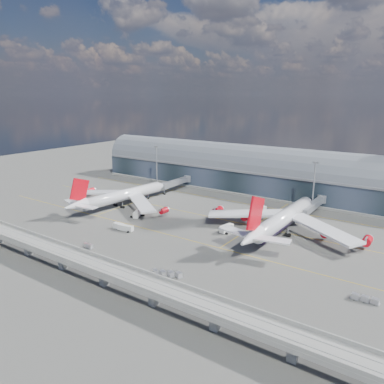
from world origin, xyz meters
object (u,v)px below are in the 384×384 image
Objects in this scene: service_truck_3 at (227,229)px; service_truck_4 at (253,212)px; cargo_train_0 at (88,246)px; service_truck_2 at (125,228)px; service_truck_1 at (119,226)px; airliner_left at (121,196)px; service_truck_5 at (261,208)px; floodlight_mast_left at (157,165)px; floodlight_mast_right at (314,186)px; airliner_right at (283,220)px; cargo_train_1 at (167,274)px; service_truck_0 at (137,214)px; cargo_train_2 at (365,299)px.

service_truck_3 is 1.27× the size of service_truck_4.
service_truck_2 is at bearing 3.32° from cargo_train_0.
service_truck_1 is 0.86× the size of service_truck_4.
airliner_left is 10.68× the size of service_truck_5.
floodlight_mast_left reaches higher than service_truck_4.
airliner_right is (-1.43, -35.99, -7.64)m from floodlight_mast_right.
cargo_train_0 is at bearing -121.37° from floodlight_mast_right.
airliner_right is at bearing -92.28° from floodlight_mast_right.
service_truck_5 reaches higher than cargo_train_1.
service_truck_1 reaches higher than service_truck_2.
service_truck_1 is (-60.85, -35.88, -4.65)m from airliner_right.
service_truck_3 is at bearing 4.35° from airliner_left.
airliner_left is 72.79m from service_truck_5.
floodlight_mast_left is at bearing 21.92° from service_truck_1.
service_truck_0 is 45.91m from service_truck_3.
airliner_right is 9.31× the size of cargo_train_2.
airliner_right reaches higher than service_truck_0.
floodlight_mast_left is at bearing 160.73° from airliner_right.
floodlight_mast_right is 95.89m from service_truck_1.
cargo_train_1 reaches higher than cargo_train_2.
service_truck_4 is at bearing 52.84° from cargo_train_2.
service_truck_4 reaches higher than service_truck_5.
airliner_left is 11.87× the size of service_truck_4.
service_truck_1 is 4.29m from service_truck_2.
airliner_right is at bearing 6.35° from cargo_train_1.
service_truck_3 is at bearing -156.57° from service_truck_5.
airliner_right reaches higher than cargo_train_1.
floodlight_mast_right reaches higher than service_truck_3.
floodlight_mast_left reaches higher than cargo_train_1.
service_truck_1 is 0.68× the size of service_truck_3.
airliner_left is 8.67× the size of service_truck_0.
airliner_left is 9.37× the size of service_truck_3.
service_truck_4 is at bearing 102.97° from service_truck_3.
service_truck_5 is at bearing 48.33° from cargo_train_2.
floodlight_mast_right is 97.95m from airliner_left.
floodlight_mast_right is 4.19× the size of service_truck_5.
service_truck_0 is at bearing -140.54° from floodlight_mast_right.
service_truck_5 is at bearing -22.86° from cargo_train_0.
floodlight_mast_right is at bearing 34.67° from airliner_left.
cargo_train_1 is at bearing -100.53° from floodlight_mast_right.
service_truck_3 reaches higher than service_truck_1.
service_truck_4 reaches higher than cargo_train_0.
service_truck_4 is at bearing -42.64° from service_truck_2.
service_truck_0 is 55.95m from service_truck_4.
airliner_left reaches higher than service_truck_1.
cargo_train_2 is at bearing -48.80° from cargo_train_1.
service_truck_1 is 72.29m from service_truck_5.
floodlight_mast_left reaches higher than service_truck_0.
airliner_left is 85.02m from airliner_right.
service_truck_0 is 0.73× the size of cargo_train_1.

